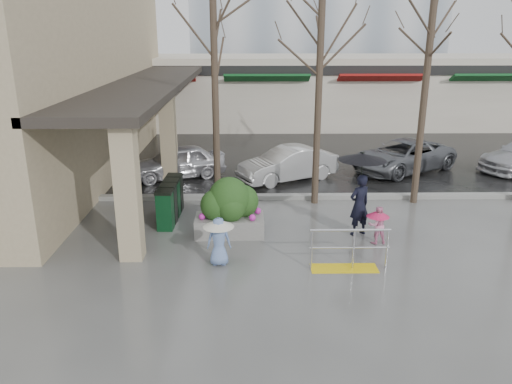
{
  "coord_description": "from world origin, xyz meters",
  "views": [
    {
      "loc": [
        -0.98,
        -11.97,
        5.47
      ],
      "look_at": [
        -0.78,
        0.78,
        1.3
      ],
      "focal_mm": 35.0,
      "sensor_mm": 36.0,
      "label": 1
    }
  ],
  "objects_px": {
    "tree_mideast": "(429,51)",
    "car_c": "(403,156)",
    "car_a": "(177,162)",
    "child_pink": "(378,222)",
    "news_boxes": "(170,201)",
    "handrail": "(347,254)",
    "tree_midwest": "(321,38)",
    "woman": "(361,186)",
    "planter": "(230,207)",
    "tree_west": "(214,43)",
    "car_b": "(288,164)",
    "child_blue": "(219,237)"
  },
  "relations": [
    {
      "from": "news_boxes",
      "to": "car_a",
      "type": "bearing_deg",
      "value": 97.55
    },
    {
      "from": "tree_west",
      "to": "tree_mideast",
      "type": "xyz_separation_m",
      "value": [
        6.5,
        0.0,
        -0.22
      ]
    },
    {
      "from": "planter",
      "to": "car_b",
      "type": "height_order",
      "value": "planter"
    },
    {
      "from": "tree_mideast",
      "to": "car_c",
      "type": "bearing_deg",
      "value": 79.17
    },
    {
      "from": "handrail",
      "to": "tree_mideast",
      "type": "distance_m",
      "value": 7.28
    },
    {
      "from": "car_b",
      "to": "tree_west",
      "type": "bearing_deg",
      "value": -71.52
    },
    {
      "from": "tree_midwest",
      "to": "car_a",
      "type": "bearing_deg",
      "value": 148.82
    },
    {
      "from": "planter",
      "to": "car_a",
      "type": "bearing_deg",
      "value": 111.69
    },
    {
      "from": "tree_midwest",
      "to": "woman",
      "type": "relative_size",
      "value": 2.95
    },
    {
      "from": "woman",
      "to": "planter",
      "type": "xyz_separation_m",
      "value": [
        -3.57,
        0.07,
        -0.62
      ]
    },
    {
      "from": "tree_mideast",
      "to": "car_a",
      "type": "xyz_separation_m",
      "value": [
        -8.24,
        2.99,
        -4.23
      ]
    },
    {
      "from": "child_pink",
      "to": "car_c",
      "type": "height_order",
      "value": "car_c"
    },
    {
      "from": "tree_midwest",
      "to": "planter",
      "type": "distance_m",
      "value": 5.83
    },
    {
      "from": "tree_mideast",
      "to": "car_c",
      "type": "height_order",
      "value": "tree_mideast"
    },
    {
      "from": "planter",
      "to": "tree_west",
      "type": "bearing_deg",
      "value": 100.6
    },
    {
      "from": "planter",
      "to": "woman",
      "type": "bearing_deg",
      "value": -1.05
    },
    {
      "from": "child_pink",
      "to": "car_b",
      "type": "bearing_deg",
      "value": -79.87
    },
    {
      "from": "handrail",
      "to": "news_boxes",
      "type": "bearing_deg",
      "value": 144.26
    },
    {
      "from": "car_b",
      "to": "woman",
      "type": "bearing_deg",
      "value": -11.37
    },
    {
      "from": "news_boxes",
      "to": "tree_midwest",
      "type": "bearing_deg",
      "value": 19.66
    },
    {
      "from": "handrail",
      "to": "tree_midwest",
      "type": "bearing_deg",
      "value": 91.91
    },
    {
      "from": "woman",
      "to": "news_boxes",
      "type": "xyz_separation_m",
      "value": [
        -5.39,
        1.27,
        -0.83
      ]
    },
    {
      "from": "car_a",
      "to": "car_b",
      "type": "distance_m",
      "value": 4.26
    },
    {
      "from": "child_pink",
      "to": "car_c",
      "type": "bearing_deg",
      "value": -119.46
    },
    {
      "from": "tree_west",
      "to": "tree_midwest",
      "type": "bearing_deg",
      "value": 0.0
    },
    {
      "from": "woman",
      "to": "car_a",
      "type": "relative_size",
      "value": 0.64
    },
    {
      "from": "tree_west",
      "to": "tree_midwest",
      "type": "xyz_separation_m",
      "value": [
        3.2,
        0.0,
        0.15
      ]
    },
    {
      "from": "child_blue",
      "to": "car_b",
      "type": "distance_m",
      "value": 7.46
    },
    {
      "from": "woman",
      "to": "car_a",
      "type": "distance_m",
      "value": 8.17
    },
    {
      "from": "tree_midwest",
      "to": "planter",
      "type": "height_order",
      "value": "tree_midwest"
    },
    {
      "from": "news_boxes",
      "to": "car_a",
      "type": "xyz_separation_m",
      "value": [
        -0.41,
        4.42,
        0.05
      ]
    },
    {
      "from": "tree_mideast",
      "to": "child_blue",
      "type": "height_order",
      "value": "tree_mideast"
    },
    {
      "from": "handrail",
      "to": "tree_mideast",
      "type": "xyz_separation_m",
      "value": [
        3.14,
        4.8,
        4.48
      ]
    },
    {
      "from": "child_blue",
      "to": "tree_midwest",
      "type": "bearing_deg",
      "value": -125.07
    },
    {
      "from": "tree_midwest",
      "to": "car_a",
      "type": "relative_size",
      "value": 1.89
    },
    {
      "from": "car_a",
      "to": "woman",
      "type": "bearing_deg",
      "value": 23.77
    },
    {
      "from": "news_boxes",
      "to": "tree_west",
      "type": "bearing_deg",
      "value": 49.16
    },
    {
      "from": "tree_midwest",
      "to": "car_c",
      "type": "xyz_separation_m",
      "value": [
        4.03,
        3.82,
        -4.6
      ]
    },
    {
      "from": "tree_west",
      "to": "tree_mideast",
      "type": "height_order",
      "value": "tree_west"
    },
    {
      "from": "tree_mideast",
      "to": "woman",
      "type": "relative_size",
      "value": 2.74
    },
    {
      "from": "handrail",
      "to": "car_a",
      "type": "bearing_deg",
      "value": 123.23
    },
    {
      "from": "news_boxes",
      "to": "car_b",
      "type": "bearing_deg",
      "value": 48.71
    },
    {
      "from": "tree_mideast",
      "to": "woman",
      "type": "distance_m",
      "value": 5.01
    },
    {
      "from": "news_boxes",
      "to": "car_a",
      "type": "height_order",
      "value": "car_a"
    },
    {
      "from": "car_c",
      "to": "car_b",
      "type": "bearing_deg",
      "value": -107.73
    },
    {
      "from": "woman",
      "to": "child_blue",
      "type": "distance_m",
      "value": 4.24
    },
    {
      "from": "child_pink",
      "to": "planter",
      "type": "distance_m",
      "value": 4.01
    },
    {
      "from": "handrail",
      "to": "child_pink",
      "type": "xyz_separation_m",
      "value": [
        1.08,
        1.5,
        0.22
      ]
    },
    {
      "from": "car_a",
      "to": "child_pink",
      "type": "bearing_deg",
      "value": 22.68
    },
    {
      "from": "child_pink",
      "to": "car_c",
      "type": "relative_size",
      "value": 0.23
    }
  ]
}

